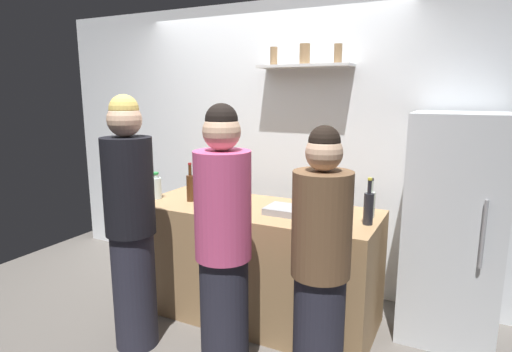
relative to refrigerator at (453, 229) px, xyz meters
name	(u,v)px	position (x,y,z in m)	size (l,w,h in m)	color
ground_plane	(199,335)	(-1.65, -0.85, -0.83)	(5.28, 5.28, 0.00)	#59544F
back_wall_assembly	(270,145)	(-1.64, 0.40, 0.47)	(4.80, 0.32, 2.60)	white
refrigerator	(453,229)	(0.00, 0.00, 0.00)	(0.65, 0.61, 1.66)	silver
counter	(256,262)	(-1.40, -0.38, -0.37)	(1.90, 0.76, 0.91)	#9E7A51
baking_pan	(289,211)	(-1.10, -0.43, 0.11)	(0.34, 0.24, 0.05)	gray
utensil_holder	(305,195)	(-1.10, -0.09, 0.15)	(0.10, 0.10, 0.20)	#B2B2B7
wine_bottle_pale_glass	(371,203)	(-0.55, -0.25, 0.19)	(0.06, 0.06, 0.29)	#B2BFB2
wine_bottle_amber_glass	(190,187)	(-1.97, -0.45, 0.20)	(0.06, 0.06, 0.32)	#472814
wine_bottle_dark_glass	(368,207)	(-0.52, -0.42, 0.20)	(0.07, 0.07, 0.32)	black
water_bottle_plastic	(156,187)	(-2.28, -0.50, 0.18)	(0.09, 0.09, 0.22)	silver
person_blonde	(131,226)	(-1.99, -1.13, 0.06)	(0.34, 0.34, 1.78)	#262633
person_pink_top	(223,250)	(-1.22, -1.17, 0.04)	(0.34, 0.34, 1.74)	#262633
person_brown_jacket	(320,269)	(-0.66, -1.03, -0.03)	(0.34, 0.34, 1.62)	#262633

